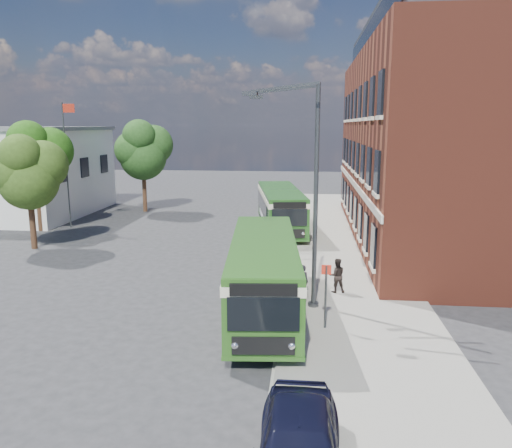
# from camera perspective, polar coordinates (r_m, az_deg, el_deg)

# --- Properties ---
(ground) EXTENTS (120.00, 120.00, 0.00)m
(ground) POSITION_cam_1_polar(r_m,az_deg,el_deg) (23.29, -6.50, -7.43)
(ground) COLOR #2A292C
(ground) RESTS_ON ground
(pavement) EXTENTS (6.00, 48.00, 0.15)m
(pavement) POSITION_cam_1_polar(r_m,az_deg,el_deg) (30.51, 9.77, -2.87)
(pavement) COLOR gray
(pavement) RESTS_ON ground
(kerb_line) EXTENTS (0.12, 48.00, 0.01)m
(kerb_line) POSITION_cam_1_polar(r_m,az_deg,el_deg) (30.47, 4.03, -2.89)
(kerb_line) COLOR beige
(kerb_line) RESTS_ON ground
(brick_office) EXTENTS (12.10, 26.00, 14.20)m
(brick_office) POSITION_cam_1_polar(r_m,az_deg,el_deg) (34.76, 21.47, 9.72)
(brick_office) COLOR maroon
(brick_office) RESTS_ON ground
(white_building) EXTENTS (9.40, 13.40, 7.30)m
(white_building) POSITION_cam_1_polar(r_m,az_deg,el_deg) (45.82, -24.16, 5.55)
(white_building) COLOR silver
(white_building) RESTS_ON ground
(flagpole) EXTENTS (0.95, 0.10, 9.00)m
(flagpole) POSITION_cam_1_polar(r_m,az_deg,el_deg) (38.71, -20.82, 6.83)
(flagpole) COLOR #36393B
(flagpole) RESTS_ON ground
(street_lamp) EXTENTS (2.96, 2.38, 9.00)m
(street_lamp) POSITION_cam_1_polar(r_m,az_deg,el_deg) (19.71, 5.80, 3.49)
(street_lamp) COLOR #36393B
(street_lamp) RESTS_ON ground
(bus_stop_sign) EXTENTS (0.35, 0.08, 2.52)m
(bus_stop_sign) POSITION_cam_1_polar(r_m,az_deg,el_deg) (18.33, 7.98, -7.72)
(bus_stop_sign) COLOR #36393B
(bus_stop_sign) RESTS_ON ground
(bus_front) EXTENTS (3.44, 10.51, 3.02)m
(bus_front) POSITION_cam_1_polar(r_m,az_deg,el_deg) (19.83, 0.87, -5.17)
(bus_front) COLOR #2B5C1C
(bus_front) RESTS_ON ground
(bus_rear) EXTENTS (4.18, 10.75, 3.02)m
(bus_rear) POSITION_cam_1_polar(r_m,az_deg,el_deg) (35.27, 2.82, 2.10)
(bus_rear) COLOR #21531B
(bus_rear) RESTS_ON ground
(parked_car) EXTENTS (1.81, 4.49, 1.53)m
(parked_car) POSITION_cam_1_polar(r_m,az_deg,el_deg) (11.29, 4.94, -24.07)
(parked_car) COLOR black
(parked_car) RESTS_ON pavement
(pedestrian_a) EXTENTS (0.66, 0.52, 1.60)m
(pedestrian_a) POSITION_cam_1_polar(r_m,az_deg,el_deg) (21.06, 5.25, -6.73)
(pedestrian_a) COLOR black
(pedestrian_a) RESTS_ON pavement
(pedestrian_b) EXTENTS (0.83, 0.69, 1.54)m
(pedestrian_b) POSITION_cam_1_polar(r_m,az_deg,el_deg) (22.38, 9.21, -5.82)
(pedestrian_b) COLOR black
(pedestrian_b) RESTS_ON pavement
(tree_left) EXTENTS (4.12, 3.91, 6.95)m
(tree_left) POSITION_cam_1_polar(r_m,az_deg,el_deg) (32.68, -24.58, 5.46)
(tree_left) COLOR #352013
(tree_left) RESTS_ON ground
(tree_mid) EXTENTS (4.59, 4.37, 7.76)m
(tree_mid) POSITION_cam_1_polar(r_m,az_deg,el_deg) (38.12, -23.90, 7.03)
(tree_mid) COLOR #352013
(tree_mid) RESTS_ON ground
(tree_right) EXTENTS (4.69, 4.46, 7.91)m
(tree_right) POSITION_cam_1_polar(r_m,az_deg,el_deg) (44.11, -12.77, 8.29)
(tree_right) COLOR #352013
(tree_right) RESTS_ON ground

